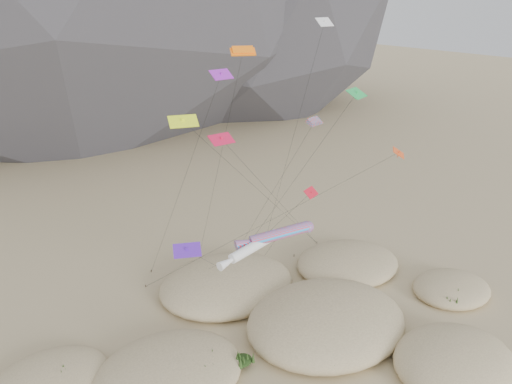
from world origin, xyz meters
The scene contains 9 objects.
ground centered at (0.00, 0.00, 0.00)m, with size 500.00×500.00×0.00m, color #CCB789.
dunes centered at (-1.68, 5.34, 0.76)m, with size 51.14×39.78×4.34m.
dune_grass centered at (-1.18, 4.79, 0.85)m, with size 41.02×29.63×1.45m.
kite_stakes centered at (2.41, 22.86, 0.15)m, with size 23.80×6.32×0.30m.
rainbow_tube_kite centered at (-2.49, 7.61, 11.28)m, with size 12.11×15.49×12.14m.
white_tube_kite centered at (-5.20, 7.64, 10.69)m, with size 7.36×16.28×11.44m.
orange_parafoil centered at (0.03, 17.64, 26.11)m, with size 2.96×9.69×26.93m.
multi_parafoil centered at (3.88, 11.03, 19.93)m, with size 3.17×17.48×20.70m.
delta_kites centered at (0.75, 11.81, 18.87)m, with size 27.54×17.89×29.35m.
Camera 1 is at (-26.04, -25.61, 31.30)m, focal length 35.00 mm.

